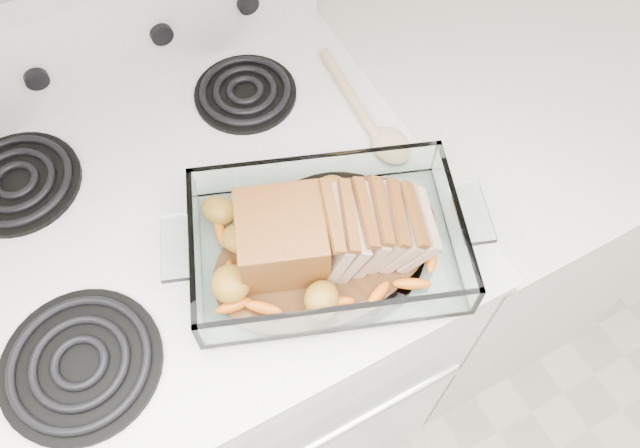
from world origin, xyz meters
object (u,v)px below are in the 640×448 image
counter_right (475,203)px  baking_dish (327,245)px  pork_roast (317,239)px  electric_range (218,324)px

counter_right → baking_dish: (-0.50, -0.17, 0.50)m
counter_right → baking_dish: bearing=-161.5°
baking_dish → pork_roast: size_ratio=1.39×
electric_range → baking_dish: electric_range is taller
electric_range → counter_right: 0.67m
counter_right → baking_dish: baking_dish is taller
electric_range → pork_roast: bearing=-48.2°
counter_right → pork_roast: 0.76m
electric_range → baking_dish: 0.54m
baking_dish → pork_roast: bearing=-159.6°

